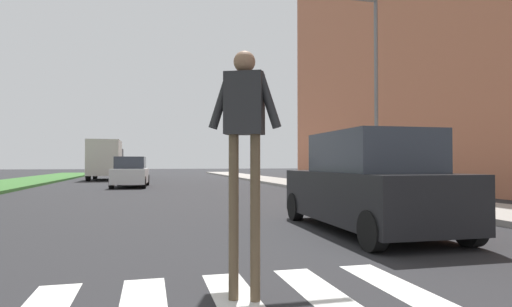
% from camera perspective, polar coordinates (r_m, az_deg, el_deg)
% --- Properties ---
extents(ground_plane, '(140.00, 140.00, 0.00)m').
position_cam_1_polar(ground_plane, '(25.82, -14.31, -4.24)').
color(ground_plane, '#262628').
extents(sidewalk_right, '(3.00, 64.00, 0.15)m').
position_cam_1_polar(sidewalk_right, '(25.38, 6.06, -4.16)').
color(sidewalk_right, '#9E9991').
rests_on(sidewalk_right, ground_plane).
extents(street_lamp_right, '(1.02, 0.24, 7.50)m').
position_cam_1_polar(street_lamp_right, '(16.75, 15.57, 9.91)').
color(street_lamp_right, slate).
rests_on(street_lamp_right, sidewalk_right).
extents(pedestrian_performer, '(0.71, 0.39, 2.49)m').
position_cam_1_polar(pedestrian_performer, '(4.24, -1.57, 2.73)').
color(pedestrian_performer, brown).
rests_on(pedestrian_performer, ground_plane).
extents(suv_crossing, '(2.04, 4.63, 1.97)m').
position_cam_1_polar(suv_crossing, '(8.74, 14.79, -4.07)').
color(suv_crossing, black).
rests_on(suv_crossing, ground_plane).
extents(sedan_midblock, '(2.04, 4.31, 1.70)m').
position_cam_1_polar(sedan_midblock, '(24.79, -16.51, -2.54)').
color(sedan_midblock, silver).
rests_on(sedan_midblock, ground_plane).
extents(sedan_distant, '(2.00, 4.54, 1.64)m').
position_cam_1_polar(sedan_distant, '(39.47, -16.03, -2.07)').
color(sedan_distant, '#474C51').
rests_on(sedan_distant, ground_plane).
extents(truck_box_delivery, '(2.40, 6.20, 3.10)m').
position_cam_1_polar(truck_box_delivery, '(35.63, -19.56, -0.74)').
color(truck_box_delivery, black).
rests_on(truck_box_delivery, ground_plane).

